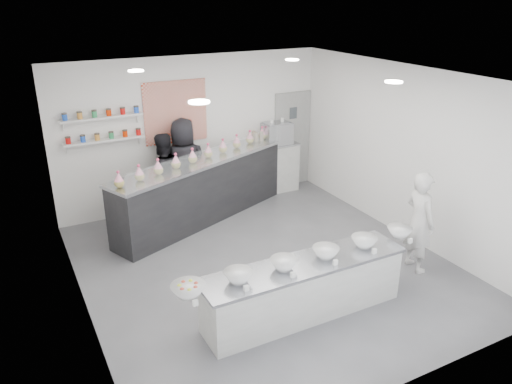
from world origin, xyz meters
TOP-DOWN VIEW (x-y plane):
  - floor at (0.00, 0.00)m, footprint 6.00×6.00m
  - ceiling at (0.00, 0.00)m, footprint 6.00×6.00m
  - back_wall at (0.00, 3.00)m, footprint 5.50×0.00m
  - left_wall at (-2.75, 0.00)m, footprint 0.00×6.00m
  - right_wall at (2.75, 0.00)m, footprint 0.00×6.00m
  - back_door at (2.30, 2.97)m, footprint 0.88×0.04m
  - pattern_panel at (-0.35, 2.98)m, footprint 1.25×0.03m
  - jar_shelf_lower at (-1.75, 2.90)m, footprint 1.45×0.22m
  - jar_shelf_upper at (-1.75, 2.90)m, footprint 1.45×0.22m
  - preserve_jars at (-1.75, 2.88)m, footprint 1.45×0.10m
  - downlight_0 at (-1.40, -1.00)m, footprint 0.24×0.24m
  - downlight_1 at (1.40, -1.00)m, footprint 0.24×0.24m
  - downlight_2 at (-1.40, 1.60)m, footprint 0.24×0.24m
  - downlight_3 at (1.40, 1.60)m, footprint 0.24×0.24m
  - prep_counter at (-0.15, -1.36)m, footprint 2.91×0.66m
  - back_bar at (-0.21, 2.12)m, footprint 3.86×2.14m
  - sneeze_guard at (-0.08, 1.80)m, footprint 3.55×1.48m
  - espresso_ledge at (1.55, 2.78)m, footprint 1.43×0.46m
  - espresso_machine at (1.80, 2.78)m, footprint 0.60×0.41m
  - cup_stacks at (1.33, 2.78)m, footprint 0.24×0.24m
  - prep_bowls at (-0.15, -1.36)m, footprint 3.62×0.47m
  - label_cards at (-0.15, -1.86)m, footprint 3.31×0.04m
  - cookie_bags at (-0.21, 2.12)m, footprint 3.54×1.59m
  - woman_prep at (2.08, -1.14)m, footprint 0.44×0.62m
  - staff_left at (-0.80, 2.60)m, footprint 0.93×0.80m
  - staff_right at (-0.36, 2.60)m, footprint 1.04×0.80m

SIDE VIEW (x-z plane):
  - floor at x=0.00m, z-range 0.00..0.00m
  - prep_counter at x=-0.15m, z-range 0.00..0.79m
  - espresso_ledge at x=1.55m, z-range 0.00..1.07m
  - back_bar at x=-0.21m, z-range 0.00..1.20m
  - woman_prep at x=2.08m, z-range 0.00..1.62m
  - label_cards at x=-0.15m, z-range 0.79..0.86m
  - staff_left at x=-0.80m, z-range 0.00..1.67m
  - prep_bowls at x=-0.15m, z-range 0.79..0.94m
  - staff_right at x=-0.36m, z-range 0.00..1.91m
  - back_door at x=2.30m, z-range 0.00..2.10m
  - cup_stacks at x=1.33m, z-range 1.07..1.40m
  - espresso_machine at x=1.80m, z-range 1.07..1.52m
  - cookie_bags at x=-0.21m, z-range 1.20..1.49m
  - sneeze_guard at x=-0.08m, z-range 1.20..1.53m
  - back_wall at x=0.00m, z-range -1.25..4.25m
  - left_wall at x=-2.75m, z-range -1.50..4.50m
  - right_wall at x=2.75m, z-range -1.50..4.50m
  - jar_shelf_lower at x=-1.75m, z-range 1.58..1.62m
  - preserve_jars at x=-1.75m, z-range 1.60..2.16m
  - pattern_panel at x=-0.35m, z-range 1.35..2.55m
  - jar_shelf_upper at x=-1.75m, z-range 2.00..2.04m
  - downlight_0 at x=-1.40m, z-range 2.97..2.99m
  - downlight_1 at x=1.40m, z-range 2.97..2.99m
  - downlight_2 at x=-1.40m, z-range 2.97..2.99m
  - downlight_3 at x=1.40m, z-range 2.97..2.99m
  - ceiling at x=0.00m, z-range 3.00..3.00m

